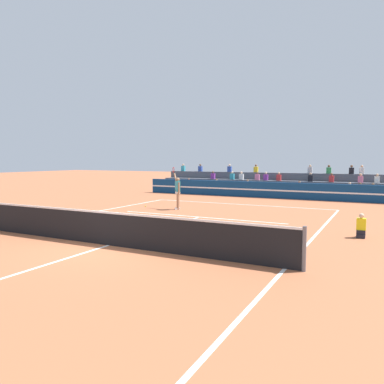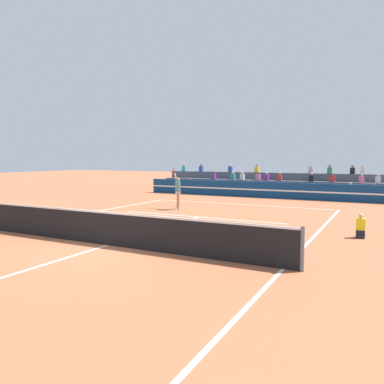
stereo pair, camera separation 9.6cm
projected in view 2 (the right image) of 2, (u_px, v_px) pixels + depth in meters
The scene contains 8 objects.
ground_plane at pixel (108, 245), 11.70m from camera, with size 120.00×120.00×0.00m, color #AD603D.
court_lines at pixel (108, 245), 11.70m from camera, with size 11.10×23.90×0.01m.
tennis_net at pixel (107, 228), 11.65m from camera, with size 12.00×0.10×1.10m.
sponsor_banner_wall at pixel (262, 190), 26.09m from camera, with size 18.00×0.26×1.10m.
bleacher_stand at pixel (272, 186), 28.32m from camera, with size 17.87×2.85×2.28m.
ball_kid_courtside at pixel (361, 228), 12.76m from camera, with size 0.30×0.36×0.84m.
tennis_player at pixel (178, 191), 19.98m from camera, with size 0.97×0.99×2.31m.
tennis_ball at pixel (146, 206), 21.20m from camera, with size 0.07×0.07×0.07m, color #C6DB33.
Camera 2 is at (7.66, -8.98, 2.69)m, focal length 35.00 mm.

